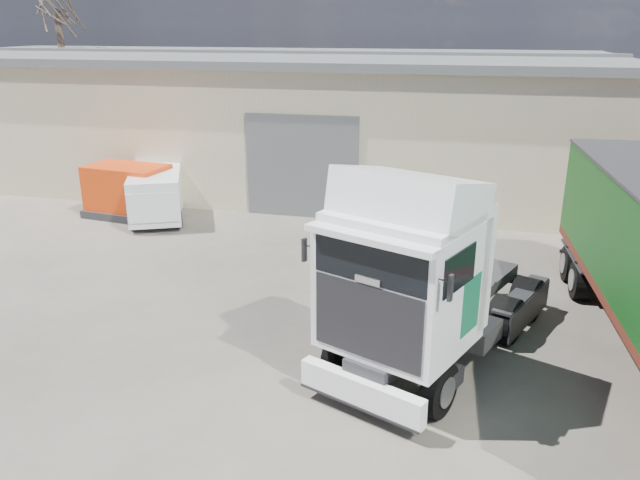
# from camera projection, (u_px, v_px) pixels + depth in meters

# --- Properties ---
(ground) EXTENTS (120.00, 120.00, 0.00)m
(ground) POSITION_uv_depth(u_px,v_px,m) (269.00, 363.00, 12.61)
(ground) COLOR black
(ground) RESTS_ON ground
(warehouse) EXTENTS (30.60, 12.60, 5.42)m
(warehouse) POSITION_uv_depth(u_px,v_px,m) (251.00, 115.00, 27.75)
(warehouse) COLOR beige
(warehouse) RESTS_ON ground
(tractor_unit) EXTENTS (4.62, 6.62, 4.23)m
(tractor_unit) POSITION_uv_depth(u_px,v_px,m) (421.00, 287.00, 11.83)
(tractor_unit) COLOR black
(tractor_unit) RESTS_ON ground
(panel_van) EXTENTS (3.22, 4.44, 1.68)m
(panel_van) POSITION_uv_depth(u_px,v_px,m) (157.00, 194.00, 21.82)
(panel_van) COLOR black
(panel_van) RESTS_ON ground
(orange_skip) EXTENTS (3.13, 2.18, 1.82)m
(orange_skip) POSITION_uv_depth(u_px,v_px,m) (129.00, 194.00, 22.05)
(orange_skip) COLOR #2D2D30
(orange_skip) RESTS_ON ground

